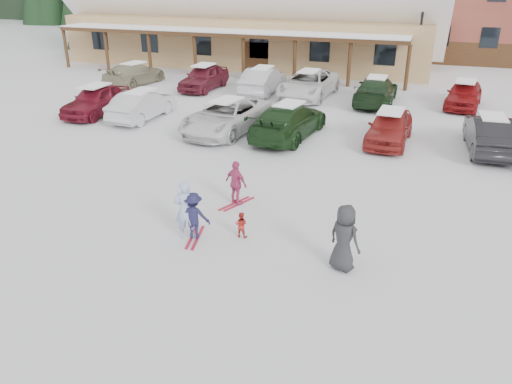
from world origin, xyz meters
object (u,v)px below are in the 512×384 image
(bystander_dark, at_px, (344,238))
(adult_skier, at_px, (186,210))
(day_lodge, at_px, (252,10))
(parked_car_5, at_px, (490,134))
(parked_car_10, at_px, (308,84))
(toddler_red, at_px, (241,225))
(parked_car_8, at_px, (204,77))
(child_navy, at_px, (194,216))
(child_magenta, at_px, (236,183))
(parked_car_4, at_px, (389,127))
(parked_car_2, at_px, (227,116))
(parked_car_0, at_px, (97,100))
(parked_car_9, at_px, (263,80))
(parked_car_1, at_px, (142,105))
(parked_car_7, at_px, (134,74))
(lamp_post, at_px, (421,23))
(parked_car_11, at_px, (376,91))
(parked_car_3, at_px, (289,121))
(parked_car_12, at_px, (464,94))

(bystander_dark, bearing_deg, adult_skier, 25.02)
(day_lodge, bearing_deg, parked_car_5, -47.20)
(parked_car_10, bearing_deg, toddler_red, -78.51)
(bystander_dark, relative_size, parked_car_8, 0.40)
(child_navy, bearing_deg, child_magenta, -109.51)
(day_lodge, bearing_deg, parked_car_4, -55.29)
(parked_car_2, bearing_deg, child_navy, -64.52)
(bystander_dark, distance_m, parked_car_4, 10.70)
(parked_car_0, relative_size, parked_car_10, 0.80)
(parked_car_2, xyz_separation_m, parked_car_9, (-0.80, 8.03, 0.02))
(day_lodge, bearing_deg, parked_car_1, -89.22)
(parked_car_0, relative_size, parked_car_9, 0.94)
(toddler_red, relative_size, parked_car_0, 0.17)
(parked_car_0, xyz_separation_m, parked_car_10, (9.64, 7.22, 0.02))
(child_navy, distance_m, parked_car_2, 10.13)
(bystander_dark, xyz_separation_m, parked_car_7, (-16.63, 17.67, -0.19))
(parked_car_7, height_order, parked_car_10, parked_car_10)
(parked_car_7, bearing_deg, parked_car_9, -169.60)
(child_navy, height_order, parked_car_0, parked_car_0)
(parked_car_1, relative_size, parked_car_10, 0.78)
(lamp_post, bearing_deg, bystander_dark, -91.84)
(parked_car_11, bearing_deg, parked_car_5, 129.37)
(parked_car_1, height_order, parked_car_7, parked_car_1)
(adult_skier, xyz_separation_m, parked_car_2, (-2.59, 9.77, -0.11))
(adult_skier, height_order, parked_car_11, adult_skier)
(parked_car_3, height_order, parked_car_9, parked_car_9)
(parked_car_4, xyz_separation_m, parked_car_12, (3.37, 7.58, 0.00))
(parked_car_3, relative_size, parked_car_9, 1.12)
(parked_car_10, bearing_deg, bystander_dark, -69.43)
(parked_car_4, height_order, parked_car_7, parked_car_4)
(parked_car_1, bearing_deg, day_lodge, -87.05)
(parked_car_4, bearing_deg, parked_car_0, -176.17)
(parked_car_2, relative_size, parked_car_3, 1.03)
(parked_car_4, xyz_separation_m, parked_car_8, (-11.98, 7.14, 0.04))
(day_lodge, height_order, parked_car_12, day_lodge)
(parked_car_0, bearing_deg, parked_car_3, -1.53)
(lamp_post, distance_m, parked_car_0, 21.34)
(parked_car_5, xyz_separation_m, parked_car_9, (-12.20, 7.17, 0.02))
(lamp_post, distance_m, parked_car_8, 14.77)
(day_lodge, distance_m, parked_car_1, 18.35)
(child_magenta, bearing_deg, parked_car_12, -91.75)
(child_navy, bearing_deg, parked_car_9, -89.59)
(day_lodge, height_order, parked_car_11, day_lodge)
(child_magenta, distance_m, parked_car_1, 11.30)
(bystander_dark, height_order, parked_car_11, bystander_dark)
(toddler_red, height_order, parked_car_12, parked_car_12)
(child_navy, xyz_separation_m, parked_car_2, (-2.82, 9.73, 0.06))
(parked_car_2, height_order, parked_car_12, parked_car_2)
(parked_car_8, bearing_deg, lamp_post, 32.79)
(parked_car_8, xyz_separation_m, parked_car_9, (3.83, 0.19, 0.01))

